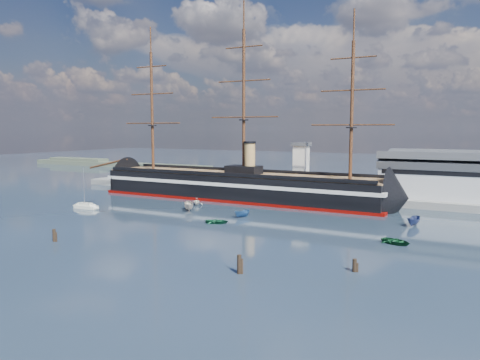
% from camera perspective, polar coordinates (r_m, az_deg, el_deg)
% --- Properties ---
extents(ground, '(600.00, 600.00, 0.00)m').
position_cam_1_polar(ground, '(118.18, 0.31, -4.06)').
color(ground, '#1B2932').
rests_on(ground, ground).
extents(quay, '(180.00, 18.00, 2.00)m').
position_cam_1_polar(quay, '(147.23, 10.36, -2.11)').
color(quay, slate).
rests_on(quay, ground).
extents(quay_tower, '(5.00, 5.00, 15.00)m').
position_cam_1_polar(quay_tower, '(145.62, 7.45, 1.71)').
color(quay_tower, silver).
rests_on(quay_tower, ground).
extents(shoreline, '(120.00, 10.00, 4.00)m').
position_cam_1_polar(shoreline, '(277.46, -16.17, 1.94)').
color(shoreline, '#3F4C38').
rests_on(shoreline, ground).
extents(warship, '(112.98, 17.41, 53.94)m').
position_cam_1_polar(warship, '(141.53, -0.88, -0.69)').
color(warship, black).
rests_on(warship, ground).
extents(sailboat, '(6.99, 2.26, 11.08)m').
position_cam_1_polar(sailboat, '(131.14, -18.27, -3.03)').
color(sailboat, silver).
rests_on(sailboat, ground).
extents(motorboat_a, '(7.27, 6.44, 2.86)m').
position_cam_1_polar(motorboat_a, '(122.27, -6.22, -3.75)').
color(motorboat_a, beige).
rests_on(motorboat_a, ground).
extents(motorboat_b, '(2.29, 3.45, 1.50)m').
position_cam_1_polar(motorboat_b, '(105.57, -2.83, -5.32)').
color(motorboat_b, '#165935').
rests_on(motorboat_b, ground).
extents(motorboat_c, '(5.62, 3.70, 2.11)m').
position_cam_1_polar(motorboat_c, '(112.70, 0.27, -4.57)').
color(motorboat_c, '#254F84').
rests_on(motorboat_c, ground).
extents(motorboat_d, '(6.74, 5.86, 2.32)m').
position_cam_1_polar(motorboat_d, '(130.92, -5.31, -3.07)').
color(motorboat_d, silver).
rests_on(motorboat_d, ground).
extents(motorboat_e, '(2.53, 3.71, 1.61)m').
position_cam_1_polar(motorboat_e, '(91.61, 18.47, -7.43)').
color(motorboat_e, '#0D391E').
rests_on(motorboat_e, ground).
extents(motorboat_f, '(6.72, 3.34, 2.57)m').
position_cam_1_polar(motorboat_f, '(109.64, 20.41, -5.27)').
color(motorboat_f, navy).
rests_on(motorboat_f, ground).
extents(piling_near_left, '(0.64, 0.64, 3.10)m').
position_cam_1_polar(piling_near_left, '(95.62, -21.68, -6.98)').
color(piling_near_left, black).
rests_on(piling_near_left, ground).
extents(piling_near_right, '(0.64, 0.64, 3.54)m').
position_cam_1_polar(piling_near_right, '(70.04, -0.10, -11.34)').
color(piling_near_right, black).
rests_on(piling_near_right, ground).
extents(piling_far_right, '(0.64, 0.64, 2.65)m').
position_cam_1_polar(piling_far_right, '(72.94, 13.77, -10.80)').
color(piling_far_right, black).
rests_on(piling_far_right, ground).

